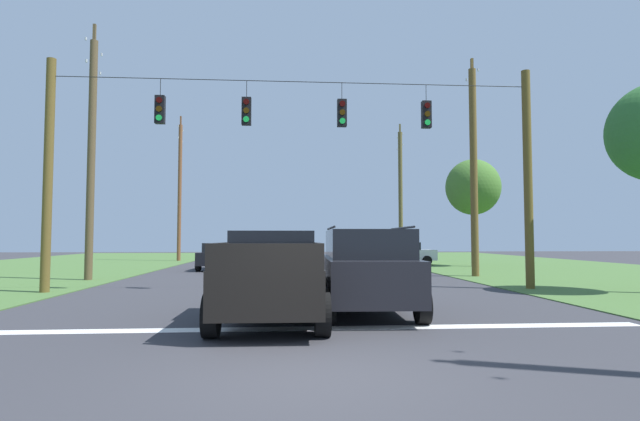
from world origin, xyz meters
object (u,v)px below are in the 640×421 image
object	(u,v)px
overhead_signal_span	(296,164)
utility_pole_far_right	(401,193)
suv_black	(366,269)
distant_car_crossing_white	(402,253)
utility_pole_far_left	(180,189)
utility_pole_mid_right	(474,169)
utility_pole_mid_left	(91,153)
pickup_truck	(272,276)
distant_car_oncoming	(220,256)
tree_roadside_right	(473,188)

from	to	relation	value
overhead_signal_span	utility_pole_far_right	size ratio (longest dim) A/B	1.54
suv_black	utility_pole_far_right	distance (m)	27.93
distant_car_crossing_white	utility_pole_far_left	xyz separation A→B (m)	(-16.15, 6.89, 4.91)
utility_pole_mid_right	utility_pole_mid_left	size ratio (longest dim) A/B	0.93
distant_car_crossing_white	utility_pole_mid_right	xyz separation A→B (m)	(0.95, -10.42, 4.23)
overhead_signal_span	utility_pole_mid_right	distance (m)	10.27
pickup_truck	utility_pole_mid_right	bearing A→B (deg)	51.78
distant_car_oncoming	utility_pole_mid_left	world-z (taller)	utility_pole_mid_left
pickup_truck	tree_roadside_right	xyz separation A→B (m)	(12.26, 19.67, 4.03)
distant_car_oncoming	utility_pole_far_right	xyz separation A→B (m)	(12.77, 9.70, 4.55)
distant_car_oncoming	utility_pole_mid_left	xyz separation A→B (m)	(-4.67, -6.93, 4.64)
distant_car_crossing_white	utility_pole_far_left	bearing A→B (deg)	156.91
pickup_truck	suv_black	xyz separation A→B (m)	(2.24, 0.84, 0.09)
suv_black	tree_roadside_right	xyz separation A→B (m)	(10.03, 18.83, 3.94)
pickup_truck	utility_pole_far_right	xyz separation A→B (m)	(9.46, 27.49, 4.37)
suv_black	utility_pole_far_right	size ratio (longest dim) A/B	0.45
overhead_signal_span	utility_pole_far_right	world-z (taller)	utility_pole_far_right
utility_pole_mid_right	tree_roadside_right	xyz separation A→B (m)	(3.08, 8.01, -0.02)
overhead_signal_span	tree_roadside_right	distance (m)	17.98
suv_black	utility_pole_mid_left	distance (m)	14.95
utility_pole_mid_right	distant_car_crossing_white	bearing A→B (deg)	95.20
utility_pole_mid_right	distant_car_oncoming	bearing A→B (deg)	153.90
distant_car_oncoming	utility_pole_far_left	xyz separation A→B (m)	(-4.61, 11.19, 4.91)
overhead_signal_span	pickup_truck	xyz separation A→B (m)	(-0.69, -5.93, -3.35)
suv_black	pickup_truck	bearing A→B (deg)	-159.35
utility_pole_far_right	utility_pole_far_left	bearing A→B (deg)	175.11
utility_pole_far_right	tree_roadside_right	size ratio (longest dim) A/B	1.59
overhead_signal_span	utility_pole_mid_left	bearing A→B (deg)	150.38
distant_car_crossing_white	utility_pole_far_right	distance (m)	7.17
suv_black	distant_car_oncoming	distance (m)	17.83
suv_black	utility_pole_far_right	world-z (taller)	utility_pole_far_right
utility_pole_mid_right	utility_pole_mid_left	bearing A→B (deg)	-177.30
distant_car_crossing_white	distant_car_oncoming	size ratio (longest dim) A/B	0.99
pickup_truck	tree_roadside_right	size ratio (longest dim) A/B	0.80
distant_car_oncoming	utility_pole_mid_left	distance (m)	9.55
overhead_signal_span	pickup_truck	world-z (taller)	overhead_signal_span
distant_car_oncoming	utility_pole_far_right	bearing A→B (deg)	37.23
overhead_signal_span	distant_car_oncoming	world-z (taller)	overhead_signal_span
distant_car_crossing_white	utility_pole_mid_right	size ratio (longest dim) A/B	0.42
utility_pole_mid_left	tree_roadside_right	xyz separation A→B (m)	(20.24, 8.81, -0.43)
utility_pole_far_right	distant_car_oncoming	bearing A→B (deg)	-142.77
suv_black	overhead_signal_span	bearing A→B (deg)	106.93
distant_car_oncoming	pickup_truck	bearing A→B (deg)	-79.46
utility_pole_mid_left	tree_roadside_right	distance (m)	22.08
pickup_truck	utility_pole_far_left	distance (m)	30.41
overhead_signal_span	utility_pole_mid_right	world-z (taller)	utility_pole_mid_right
distant_car_oncoming	utility_pole_mid_left	size ratio (longest dim) A/B	0.40
overhead_signal_span	distant_car_crossing_white	xyz separation A→B (m)	(7.55, 16.16, -3.53)
utility_pole_mid_left	tree_roadside_right	world-z (taller)	utility_pole_mid_left
distant_car_crossing_white	utility_pole_far_left	size ratio (longest dim) A/B	0.38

